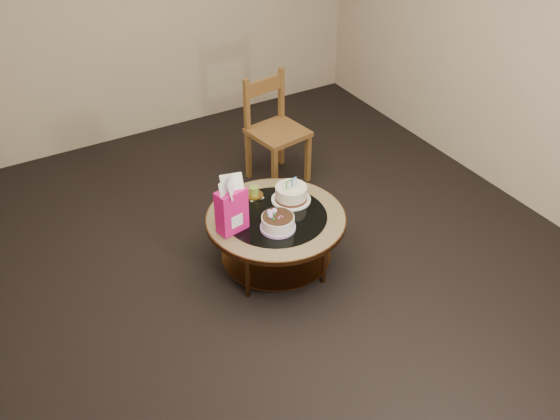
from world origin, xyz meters
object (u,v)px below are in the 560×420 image
coffee_table (276,224)px  gift_bag (231,205)px  decorated_cake (278,223)px  dining_chair (275,130)px  cream_cake (291,194)px

coffee_table → gift_bag: size_ratio=2.44×
coffee_table → gift_bag: 0.45m
coffee_table → decorated_cake: (-0.06, -0.14, 0.13)m
dining_chair → coffee_table: bearing=-128.2°
cream_cake → dining_chair: size_ratio=0.30×
decorated_cake → gift_bag: (-0.28, 0.15, 0.16)m
coffee_table → gift_bag: bearing=177.8°
gift_bag → dining_chair: dining_chair is taller
dining_chair → decorated_cake: bearing=-127.7°
decorated_cake → gift_bag: size_ratio=0.60×
coffee_table → dining_chair: (0.61, 1.08, 0.11)m
decorated_cake → cream_cake: bearing=43.8°
decorated_cake → dining_chair: 1.39m
cream_cake → dining_chair: dining_chair is taller
decorated_cake → gift_bag: gift_bag is taller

